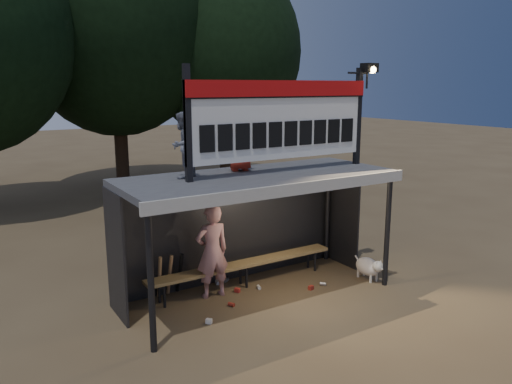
# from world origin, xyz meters

# --- Properties ---
(ground) EXTENTS (80.00, 80.00, 0.00)m
(ground) POSITION_xyz_m (0.00, 0.00, 0.00)
(ground) COLOR brown
(ground) RESTS_ON ground
(player) EXTENTS (0.66, 0.45, 1.76)m
(player) POSITION_xyz_m (-0.74, 0.42, 0.88)
(player) COLOR silver
(player) RESTS_ON ground
(child_a) EXTENTS (0.70, 0.67, 1.13)m
(child_a) POSITION_xyz_m (-1.29, 0.38, 2.88)
(child_a) COLOR slate
(child_a) RESTS_ON dugout_shelter
(child_b) EXTENTS (0.59, 0.44, 1.10)m
(child_b) POSITION_xyz_m (-0.09, 0.50, 2.87)
(child_b) COLOR #A9281A
(child_b) RESTS_ON dugout_shelter
(dugout_shelter) EXTENTS (5.10, 2.08, 2.32)m
(dugout_shelter) POSITION_xyz_m (0.00, 0.24, 1.85)
(dugout_shelter) COLOR #414144
(dugout_shelter) RESTS_ON ground
(scoreboard_assembly) EXTENTS (4.10, 0.27, 1.99)m
(scoreboard_assembly) POSITION_xyz_m (0.56, -0.01, 3.32)
(scoreboard_assembly) COLOR black
(scoreboard_assembly) RESTS_ON dugout_shelter
(bench) EXTENTS (4.00, 0.35, 0.48)m
(bench) POSITION_xyz_m (0.00, 0.55, 0.43)
(bench) COLOR #987B48
(bench) RESTS_ON ground
(tree_mid) EXTENTS (7.22, 7.22, 10.36)m
(tree_mid) POSITION_xyz_m (1.00, 11.50, 6.17)
(tree_mid) COLOR #2E1F14
(tree_mid) RESTS_ON ground
(tree_right) EXTENTS (6.08, 6.08, 8.72)m
(tree_right) POSITION_xyz_m (5.00, 10.50, 5.19)
(tree_right) COLOR #2F2015
(tree_right) RESTS_ON ground
(dog) EXTENTS (0.36, 0.81, 0.49)m
(dog) POSITION_xyz_m (2.32, -0.54, 0.28)
(dog) COLOR white
(dog) RESTS_ON ground
(bats) EXTENTS (0.48, 0.33, 0.84)m
(bats) POSITION_xyz_m (-1.43, 0.82, 0.43)
(bats) COLOR #A1774B
(bats) RESTS_ON ground
(litter) EXTENTS (2.77, 1.55, 0.08)m
(litter) POSITION_xyz_m (-0.05, 0.13, 0.04)
(litter) COLOR #B4281E
(litter) RESTS_ON ground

